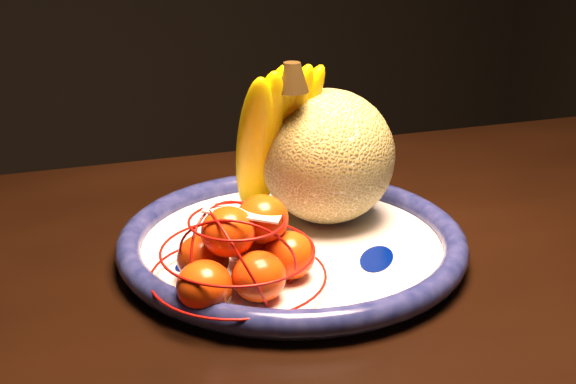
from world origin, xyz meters
name	(u,v)px	position (x,y,z in m)	size (l,w,h in m)	color
dining_table	(457,335)	(0.01, -0.01, 0.66)	(1.58, 1.07, 0.74)	black
fruit_bowl	(292,243)	(-0.13, 0.10, 0.75)	(0.37, 0.37, 0.03)	white
cantaloupe	(327,156)	(-0.07, 0.14, 0.83)	(0.15, 0.15, 0.15)	olive
banana_bunch	(269,136)	(-0.13, 0.17, 0.86)	(0.13, 0.13, 0.20)	#FFD001
mandarin_bag	(242,254)	(-0.22, 0.04, 0.79)	(0.19, 0.19, 0.11)	#FF4A12
price_tag	(242,214)	(-0.21, 0.04, 0.83)	(0.07, 0.03, 0.00)	white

